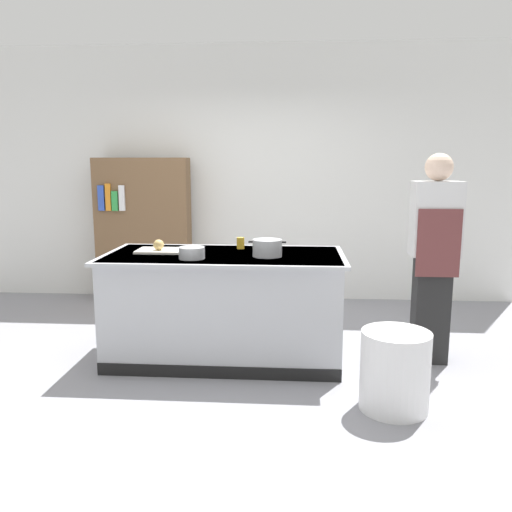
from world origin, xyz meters
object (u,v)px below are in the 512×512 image
trash_bin (395,371)px  mixing_bowl (192,253)px  onion (159,245)px  juice_cup (241,243)px  person_chef (434,254)px  stock_pot (267,248)px  bookshelf (143,230)px

trash_bin → mixing_bowl: bearing=157.1°
onion → juice_cup: bearing=20.1°
mixing_bowl → juice_cup: juice_cup is taller
onion → person_chef: 2.27m
onion → stock_pot: stock_pot is taller
juice_cup → trash_bin: size_ratio=0.18×
trash_bin → bookshelf: size_ratio=0.32×
juice_cup → person_chef: bearing=-8.2°
onion → mixing_bowl: bearing=-38.1°
mixing_bowl → bookshelf: (-0.98, 2.03, -0.09)m
onion → stock_pot: 0.93m
stock_pot → mixing_bowl: stock_pot is taller
mixing_bowl → juice_cup: 0.60m
stock_pot → mixing_bowl: 0.61m
onion → trash_bin: 2.14m
trash_bin → juice_cup: bearing=135.5°
stock_pot → bookshelf: bearing=129.7°
onion → trash_bin: bearing=-26.1°
mixing_bowl → trash_bin: bearing=-22.9°
juice_cup → mixing_bowl: bearing=-123.6°
stock_pot → mixing_bowl: bearing=-166.0°
bookshelf → trash_bin: bearing=-47.2°
onion → bookshelf: 1.89m
juice_cup → bookshelf: size_ratio=0.06×
onion → bookshelf: size_ratio=0.05×
stock_pot → trash_bin: (0.90, -0.78, -0.70)m
juice_cup → trash_bin: juice_cup is taller
stock_pot → trash_bin: bearing=-40.8°
trash_bin → bookshelf: 3.67m
mixing_bowl → juice_cup: bearing=56.4°
stock_pot → person_chef: person_chef is taller
onion → mixing_bowl: (0.33, -0.26, -0.02)m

